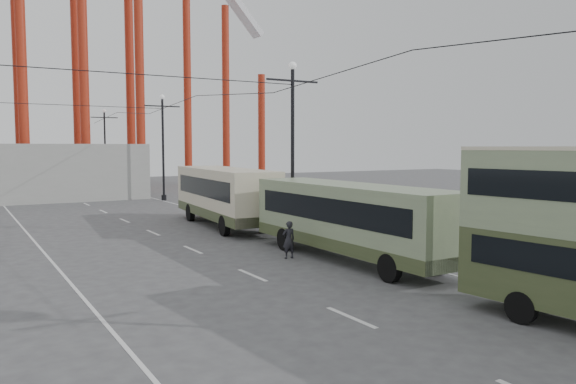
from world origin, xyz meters
TOP-DOWN VIEW (x-y plane):
  - ground at (0.00, 0.00)m, footprint 160.00×160.00m
  - road_markings at (-0.86, 19.70)m, footprint 12.52×120.00m
  - lamp_post_mid at (5.60, 18.00)m, footprint 3.20×0.44m
  - lamp_post_far at (5.60, 40.00)m, footprint 3.20×0.44m
  - lamp_post_distant at (5.60, 62.00)m, footprint 3.20×0.44m
  - fairground_shed at (-6.00, 47.00)m, footprint 22.00×10.00m
  - single_decker_green at (3.77, 10.35)m, footprint 2.64×11.27m
  - single_decker_cream at (3.51, 22.37)m, footprint 3.82×11.31m
  - pedestrian at (1.77, 12.01)m, footprint 0.60×0.41m

SIDE VIEW (x-z plane):
  - ground at x=0.00m, z-range 0.00..0.00m
  - road_markings at x=-0.86m, z-range 0.00..0.01m
  - pedestrian at x=1.77m, z-range 0.00..1.60m
  - single_decker_green at x=3.77m, z-range 0.20..3.39m
  - single_decker_cream at x=3.51m, z-range 0.22..3.67m
  - fairground_shed at x=-6.00m, z-range 0.00..5.00m
  - lamp_post_mid at x=5.60m, z-range 0.02..9.34m
  - lamp_post_far at x=5.60m, z-range 0.02..9.34m
  - lamp_post_distant at x=5.60m, z-range 0.02..9.34m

